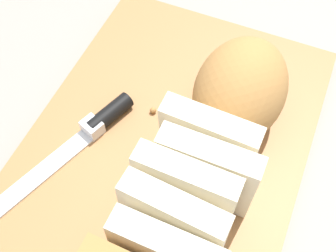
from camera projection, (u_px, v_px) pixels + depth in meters
ground_plane at (168, 149)px, 0.53m from camera, size 3.00×3.00×0.00m
cutting_board at (168, 144)px, 0.52m from camera, size 0.43×0.32×0.02m
bread_loaf at (213, 146)px, 0.44m from camera, size 0.32×0.12×0.11m
bread_knife at (81, 138)px, 0.50m from camera, size 0.28×0.12×0.02m
crumb_near_knife at (153, 110)px, 0.52m from camera, size 0.01×0.01×0.01m
crumb_near_loaf at (191, 194)px, 0.47m from camera, size 0.01×0.01×0.01m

